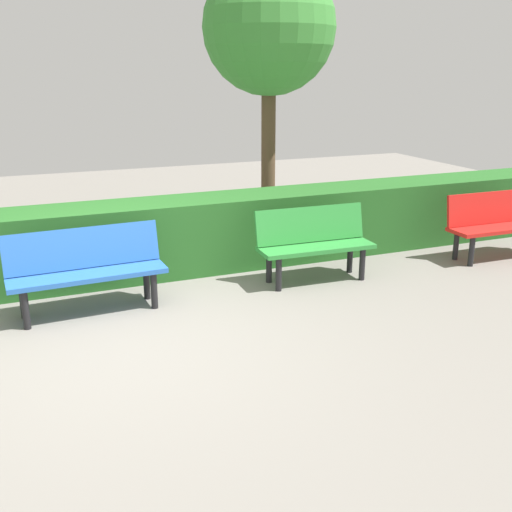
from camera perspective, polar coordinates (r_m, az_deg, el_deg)
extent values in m
plane|color=gray|center=(5.72, -13.07, -8.08)|extent=(20.12, 20.12, 0.00)
cube|color=red|center=(8.52, 22.09, 2.49)|extent=(1.40, 0.45, 0.05)
cube|color=red|center=(8.60, 21.41, 4.31)|extent=(1.40, 0.13, 0.42)
cylinder|color=black|center=(8.10, 19.78, 0.42)|extent=(0.07, 0.07, 0.39)
cylinder|color=black|center=(8.32, 18.46, 0.98)|extent=(0.07, 0.07, 0.39)
cube|color=#2D8C38|center=(7.05, 5.76, 0.81)|extent=(1.39, 0.47, 0.05)
cube|color=#2D8C38|center=(7.16, 5.15, 3.02)|extent=(1.38, 0.18, 0.42)
cylinder|color=black|center=(7.24, 10.05, -0.77)|extent=(0.07, 0.07, 0.39)
cylinder|color=black|center=(7.48, 8.91, -0.11)|extent=(0.07, 0.07, 0.39)
cylinder|color=black|center=(6.78, 2.17, -1.76)|extent=(0.07, 0.07, 0.39)
cylinder|color=black|center=(7.04, 1.24, -1.01)|extent=(0.07, 0.07, 0.39)
cube|color=blue|center=(6.32, -15.66, -1.73)|extent=(1.58, 0.49, 0.05)
cube|color=blue|center=(6.43, -16.11, 0.75)|extent=(1.57, 0.20, 0.42)
cylinder|color=black|center=(6.37, -9.65, -3.26)|extent=(0.07, 0.07, 0.39)
cylinder|color=black|center=(6.65, -10.35, -2.43)|extent=(0.07, 0.07, 0.39)
cylinder|color=black|center=(6.20, -21.04, -4.82)|extent=(0.07, 0.07, 0.39)
cylinder|color=black|center=(6.48, -21.25, -3.89)|extent=(0.07, 0.07, 0.39)
cube|color=#266023|center=(7.46, -6.94, 1.95)|extent=(16.12, 0.76, 0.90)
cylinder|color=brown|center=(9.25, 1.18, 9.83)|extent=(0.21, 0.21, 2.41)
sphere|color=#3D8C38|center=(9.19, 1.25, 20.89)|extent=(1.92, 1.92, 1.92)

